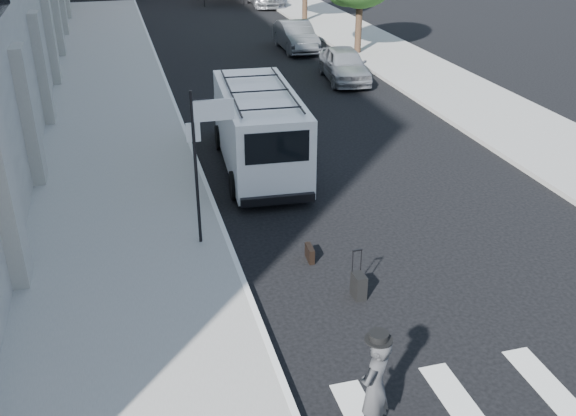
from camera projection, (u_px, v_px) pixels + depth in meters
ground at (359, 309)px, 12.44m from camera, size 120.00×120.00×0.00m
sidewalk_left at (111, 94)px, 25.22m from camera, size 4.50×48.00×0.15m
sidewalk_right at (384, 52)px, 31.82m from camera, size 4.00×56.00×0.15m
sign_pole at (205, 136)px, 13.47m from camera, size 1.03×0.07×3.50m
businessman at (375, 387)px, 9.25m from camera, size 0.74×0.71×1.70m
briefcase at (310, 253)px, 14.00m from camera, size 0.14×0.45×0.34m
suitcase at (359, 286)px, 12.68m from camera, size 0.23×0.37×1.00m
cargo_van at (258, 128)px, 18.30m from camera, size 2.46×6.20×2.29m
parked_car_a at (344, 64)px, 27.03m from camera, size 2.09×4.24×1.39m
parked_car_b at (296, 36)px, 32.21m from camera, size 1.59×4.29×1.40m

